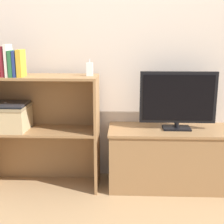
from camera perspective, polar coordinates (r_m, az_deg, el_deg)
ground_plane at (r=2.55m, az=-0.15°, el=-15.02°), size 16.00×16.00×0.00m
wall_back at (r=2.67m, az=0.23°, el=13.11°), size 10.00×0.05×2.40m
tv_stand at (r=2.66m, az=11.43°, el=-8.17°), size 1.10×0.41×0.50m
tv at (r=2.52m, az=11.96°, el=2.34°), size 0.60×0.14×0.46m
bookshelf_lower_tier at (r=2.72m, az=-12.46°, el=-6.34°), size 0.95×0.33×0.49m
bookshelf_upper_tier at (r=2.60m, az=-12.99°, el=3.26°), size 0.95×0.33×0.44m
book_crimson at (r=2.53m, az=-19.85°, el=8.50°), size 0.04×0.14×0.21m
book_maroon at (r=2.51m, az=-19.06°, el=8.70°), size 0.03×0.12×0.23m
book_ivory at (r=2.50m, az=-18.41°, el=8.91°), size 0.02×0.14×0.24m
book_forest at (r=2.49m, az=-17.72°, el=8.43°), size 0.03×0.15×0.20m
book_navy at (r=2.48m, az=-17.11°, el=8.45°), size 0.02×0.14×0.20m
book_mustard at (r=2.47m, az=-16.31°, el=8.56°), size 0.04×0.13×0.20m
baby_monitor at (r=2.43m, az=-4.11°, el=7.79°), size 0.05×0.03×0.13m
storage_basket_left at (r=2.64m, az=-18.72°, el=-0.74°), size 0.35×0.29×0.20m
laptop at (r=2.62m, az=-18.89°, el=1.41°), size 0.34×0.25×0.02m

